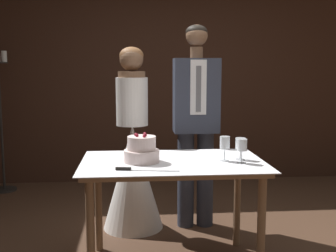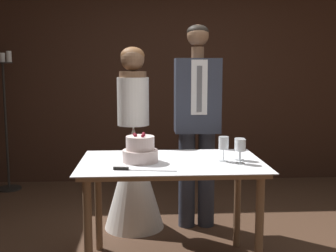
{
  "view_description": "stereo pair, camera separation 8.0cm",
  "coord_description": "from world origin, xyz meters",
  "px_view_note": "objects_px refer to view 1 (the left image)",
  "views": [
    {
      "loc": [
        -0.5,
        -3.01,
        1.44
      ],
      "look_at": [
        -0.22,
        0.3,
        0.99
      ],
      "focal_mm": 45.0,
      "sensor_mm": 36.0,
      "label": 1
    },
    {
      "loc": [
        -0.42,
        -3.01,
        1.44
      ],
      "look_at": [
        -0.22,
        0.3,
        0.99
      ],
      "focal_mm": 45.0,
      "sensor_mm": 36.0,
      "label": 2
    }
  ],
  "objects_px": {
    "tiered_cake": "(142,151)",
    "wine_glass_far": "(240,145)",
    "wine_glass_near": "(225,143)",
    "candle_stand": "(1,121)",
    "groom": "(196,118)",
    "cake_table": "(173,174)",
    "wine_glass_middle": "(242,146)",
    "cake_knife": "(135,169)",
    "bride": "(133,163)"
  },
  "relations": [
    {
      "from": "bride",
      "to": "candle_stand",
      "type": "bearing_deg",
      "value": 139.61
    },
    {
      "from": "cake_knife",
      "to": "candle_stand",
      "type": "height_order",
      "value": "candle_stand"
    },
    {
      "from": "cake_knife",
      "to": "groom",
      "type": "height_order",
      "value": "groom"
    },
    {
      "from": "tiered_cake",
      "to": "groom",
      "type": "bearing_deg",
      "value": 57.88
    },
    {
      "from": "wine_glass_near",
      "to": "bride",
      "type": "distance_m",
      "value": 1.1
    },
    {
      "from": "cake_knife",
      "to": "wine_glass_middle",
      "type": "distance_m",
      "value": 0.76
    },
    {
      "from": "cake_table",
      "to": "wine_glass_far",
      "type": "distance_m",
      "value": 0.53
    },
    {
      "from": "wine_glass_near",
      "to": "bride",
      "type": "xyz_separation_m",
      "value": [
        -0.65,
        0.82,
        -0.32
      ]
    },
    {
      "from": "tiered_cake",
      "to": "wine_glass_middle",
      "type": "relative_size",
      "value": 1.47
    },
    {
      "from": "wine_glass_near",
      "to": "groom",
      "type": "height_order",
      "value": "groom"
    },
    {
      "from": "bride",
      "to": "candle_stand",
      "type": "relative_size",
      "value": 0.99
    },
    {
      "from": "groom",
      "to": "candle_stand",
      "type": "bearing_deg",
      "value": 148.21
    },
    {
      "from": "cake_knife",
      "to": "groom",
      "type": "relative_size",
      "value": 0.23
    },
    {
      "from": "tiered_cake",
      "to": "wine_glass_far",
      "type": "relative_size",
      "value": 1.57
    },
    {
      "from": "tiered_cake",
      "to": "cake_knife",
      "type": "height_order",
      "value": "tiered_cake"
    },
    {
      "from": "cake_knife",
      "to": "bride",
      "type": "distance_m",
      "value": 1.07
    },
    {
      "from": "cake_table",
      "to": "bride",
      "type": "distance_m",
      "value": 0.85
    },
    {
      "from": "tiered_cake",
      "to": "wine_glass_near",
      "type": "height_order",
      "value": "tiered_cake"
    },
    {
      "from": "wine_glass_middle",
      "to": "tiered_cake",
      "type": "bearing_deg",
      "value": 172.11
    },
    {
      "from": "cake_table",
      "to": "wine_glass_near",
      "type": "relative_size",
      "value": 7.32
    },
    {
      "from": "cake_knife",
      "to": "wine_glass_middle",
      "type": "bearing_deg",
      "value": 20.95
    },
    {
      "from": "cake_knife",
      "to": "tiered_cake",
      "type": "bearing_deg",
      "value": 88.01
    },
    {
      "from": "cake_table",
      "to": "candle_stand",
      "type": "relative_size",
      "value": 0.79
    },
    {
      "from": "wine_glass_near",
      "to": "cake_table",
      "type": "bearing_deg",
      "value": 175.19
    },
    {
      "from": "bride",
      "to": "wine_glass_far",
      "type": "bearing_deg",
      "value": -45.52
    },
    {
      "from": "wine_glass_far",
      "to": "bride",
      "type": "xyz_separation_m",
      "value": [
        -0.77,
        0.79,
        -0.3
      ]
    },
    {
      "from": "cake_knife",
      "to": "wine_glass_far",
      "type": "bearing_deg",
      "value": 28.56
    },
    {
      "from": "tiered_cake",
      "to": "candle_stand",
      "type": "relative_size",
      "value": 0.15
    },
    {
      "from": "wine_glass_near",
      "to": "candle_stand",
      "type": "bearing_deg",
      "value": 135.78
    },
    {
      "from": "cake_table",
      "to": "groom",
      "type": "height_order",
      "value": "groom"
    },
    {
      "from": "cake_table",
      "to": "wine_glass_near",
      "type": "height_order",
      "value": "wine_glass_near"
    },
    {
      "from": "bride",
      "to": "groom",
      "type": "distance_m",
      "value": 0.7
    },
    {
      "from": "bride",
      "to": "groom",
      "type": "bearing_deg",
      "value": -0.07
    },
    {
      "from": "cake_knife",
      "to": "wine_glass_middle",
      "type": "xyz_separation_m",
      "value": [
        0.74,
        0.15,
        0.12
      ]
    },
    {
      "from": "wine_glass_near",
      "to": "candle_stand",
      "type": "relative_size",
      "value": 0.11
    },
    {
      "from": "tiered_cake",
      "to": "wine_glass_middle",
      "type": "bearing_deg",
      "value": -7.89
    },
    {
      "from": "tiered_cake",
      "to": "cake_knife",
      "type": "bearing_deg",
      "value": -101.43
    },
    {
      "from": "cake_table",
      "to": "wine_glass_far",
      "type": "bearing_deg",
      "value": 0.3
    },
    {
      "from": "wine_glass_far",
      "to": "groom",
      "type": "distance_m",
      "value": 0.82
    },
    {
      "from": "groom",
      "to": "wine_glass_near",
      "type": "bearing_deg",
      "value": -84.26
    },
    {
      "from": "tiered_cake",
      "to": "bride",
      "type": "relative_size",
      "value": 0.15
    },
    {
      "from": "wine_glass_middle",
      "to": "candle_stand",
      "type": "height_order",
      "value": "candle_stand"
    },
    {
      "from": "cake_table",
      "to": "wine_glass_near",
      "type": "distance_m",
      "value": 0.43
    },
    {
      "from": "wine_glass_middle",
      "to": "cake_knife",
      "type": "bearing_deg",
      "value": -168.48
    },
    {
      "from": "cake_knife",
      "to": "candle_stand",
      "type": "distance_m",
      "value": 2.81
    },
    {
      "from": "tiered_cake",
      "to": "bride",
      "type": "xyz_separation_m",
      "value": [
        -0.06,
        0.81,
        -0.27
      ]
    },
    {
      "from": "wine_glass_near",
      "to": "bride",
      "type": "relative_size",
      "value": 0.11
    },
    {
      "from": "groom",
      "to": "candle_stand",
      "type": "xyz_separation_m",
      "value": [
        -2.1,
        1.3,
        -0.17
      ]
    },
    {
      "from": "tiered_cake",
      "to": "wine_glass_middle",
      "type": "distance_m",
      "value": 0.7
    },
    {
      "from": "cake_table",
      "to": "cake_knife",
      "type": "relative_size",
      "value": 3.14
    }
  ]
}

